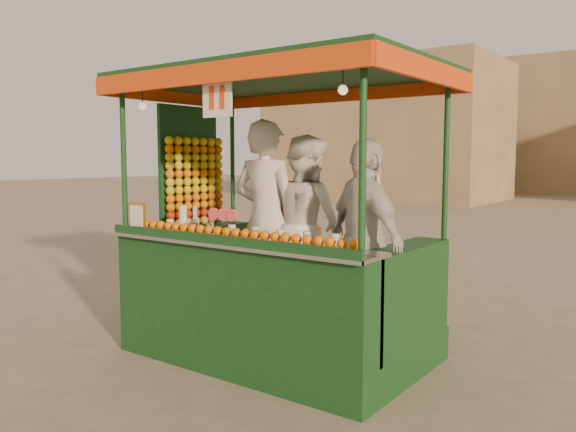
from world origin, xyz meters
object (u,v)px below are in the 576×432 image
Objects in this scene: juice_cart at (266,267)px; vendor_left at (266,219)px; vendor_right at (366,240)px; vendor_middle at (306,226)px.

juice_cart is 1.52× the size of vendor_left.
vendor_left is 1.12× the size of vendor_right.
vendor_left is at bearing 128.30° from juice_cart.
vendor_middle reaches higher than vendor_right.
vendor_middle is at bearing 80.34° from juice_cart.
vendor_left is 1.15m from vendor_right.
vendor_left is 1.08× the size of vendor_middle.
vendor_right is (1.14, -0.11, -0.10)m from vendor_left.
juice_cart is at bearing 37.46° from vendor_right.
vendor_middle is at bearing -143.28° from vendor_left.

